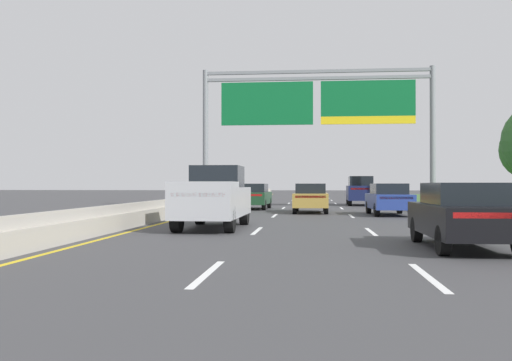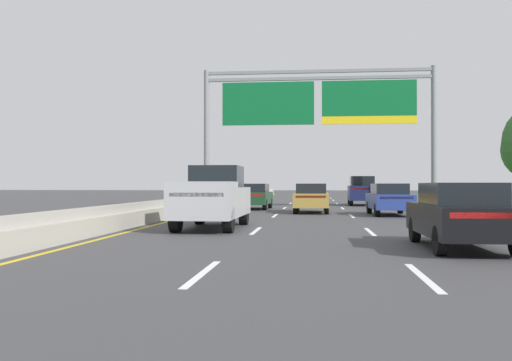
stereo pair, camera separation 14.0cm
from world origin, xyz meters
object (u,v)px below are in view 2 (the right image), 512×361
car_black_right_lane_sedan (460,214)px  car_navy_right_lane_suv (362,190)px  overhead_sign_gantry (318,108)px  car_gold_centre_lane_sedan (311,198)px  pickup_truck_silver (213,197)px  car_darkgreen_left_lane_sedan (255,196)px  car_blue_right_lane_sedan (389,199)px

car_black_right_lane_sedan → car_navy_right_lane_suv: bearing=-0.2°
overhead_sign_gantry → car_gold_centre_lane_sedan: size_ratio=3.41×
car_gold_centre_lane_sedan → overhead_sign_gantry: bearing=-3.4°
car_gold_centre_lane_sedan → car_navy_right_lane_suv: size_ratio=0.93×
pickup_truck_silver → car_gold_centre_lane_sedan: size_ratio=1.23×
pickup_truck_silver → car_darkgreen_left_lane_sedan: pickup_truck_silver is taller
car_black_right_lane_sedan → car_navy_right_lane_suv: (-0.03, 28.13, 0.28)m
overhead_sign_gantry → pickup_truck_silver: 18.67m
car_darkgreen_left_lane_sedan → pickup_truck_silver: bearing=-177.9°
car_gold_centre_lane_sedan → car_darkgreen_left_lane_sedan: same height
pickup_truck_silver → car_gold_centre_lane_sedan: pickup_truck_silver is taller
car_navy_right_lane_suv → car_darkgreen_left_lane_sedan: bearing=137.0°
car_gold_centre_lane_sedan → car_black_right_lane_sedan: bearing=-167.5°
car_navy_right_lane_suv → car_blue_right_lane_sedan: bearing=-177.4°
car_blue_right_lane_sedan → car_gold_centre_lane_sedan: same height
pickup_truck_silver → car_black_right_lane_sedan: bearing=-128.3°
pickup_truck_silver → car_black_right_lane_sedan: size_ratio=1.23×
car_gold_centre_lane_sedan → car_black_right_lane_sedan: same height
car_black_right_lane_sedan → car_navy_right_lane_suv: car_navy_right_lane_suv is taller
pickup_truck_silver → car_black_right_lane_sedan: (6.99, -5.62, -0.26)m
car_black_right_lane_sedan → car_gold_centre_lane_sedan: bearing=11.9°
overhead_sign_gantry → car_navy_right_lane_suv: overhead_sign_gantry is taller
overhead_sign_gantry → car_gold_centre_lane_sedan: bearing=-93.7°
car_black_right_lane_sedan → car_darkgreen_left_lane_sedan: bearing=18.6°
car_navy_right_lane_suv → car_black_right_lane_sedan: bearing=-178.4°
overhead_sign_gantry → pickup_truck_silver: size_ratio=2.78×
car_black_right_lane_sedan → car_darkgreen_left_lane_sedan: same height
car_black_right_lane_sedan → car_navy_right_lane_suv: size_ratio=0.93×
car_navy_right_lane_suv → car_darkgreen_left_lane_sedan: (-7.11, -7.23, -0.28)m
car_gold_centre_lane_sedan → car_navy_right_lane_suv: bearing=-17.4°
car_gold_centre_lane_sedan → car_black_right_lane_sedan: 17.23m
pickup_truck_silver → car_darkgreen_left_lane_sedan: size_ratio=1.22×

